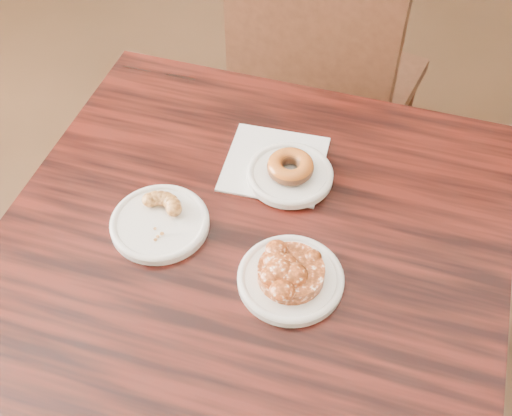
# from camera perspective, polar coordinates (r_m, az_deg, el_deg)

# --- Properties ---
(floor) EXTENTS (5.00, 5.00, 0.00)m
(floor) POSITION_cam_1_polar(r_m,az_deg,el_deg) (1.80, 8.76, -12.42)
(floor) COLOR black
(floor) RESTS_ON ground
(cafe_table) EXTENTS (0.96, 0.96, 0.75)m
(cafe_table) POSITION_cam_1_polar(r_m,az_deg,el_deg) (1.35, -0.47, -12.67)
(cafe_table) COLOR black
(cafe_table) RESTS_ON floor
(chair_far) EXTENTS (0.60, 0.60, 0.90)m
(chair_far) POSITION_cam_1_polar(r_m,az_deg,el_deg) (1.81, 6.70, 10.77)
(chair_far) COLOR black
(chair_far) RESTS_ON floor
(napkin) EXTENTS (0.19, 0.19, 0.00)m
(napkin) POSITION_cam_1_polar(r_m,az_deg,el_deg) (1.15, 1.66, 3.96)
(napkin) COLOR white
(napkin) RESTS_ON cafe_table
(plate_donut) EXTENTS (0.15, 0.15, 0.01)m
(plate_donut) POSITION_cam_1_polar(r_m,az_deg,el_deg) (1.12, 3.03, 2.96)
(plate_donut) COLOR white
(plate_donut) RESTS_ON napkin
(plate_cruller) EXTENTS (0.16, 0.16, 0.01)m
(plate_cruller) POSITION_cam_1_polar(r_m,az_deg,el_deg) (1.06, -8.54, -1.36)
(plate_cruller) COLOR white
(plate_cruller) RESTS_ON cafe_table
(plate_fritter) EXTENTS (0.16, 0.16, 0.01)m
(plate_fritter) POSITION_cam_1_polar(r_m,az_deg,el_deg) (0.99, 3.08, -6.34)
(plate_fritter) COLOR white
(plate_fritter) RESTS_ON cafe_table
(glazed_donut) EXTENTS (0.08, 0.08, 0.03)m
(glazed_donut) POSITION_cam_1_polar(r_m,az_deg,el_deg) (1.10, 3.08, 3.68)
(glazed_donut) COLOR #9C5416
(glazed_donut) RESTS_ON plate_donut
(apple_fritter) EXTENTS (0.14, 0.14, 0.03)m
(apple_fritter) POSITION_cam_1_polar(r_m,az_deg,el_deg) (0.97, 3.14, -5.58)
(apple_fritter) COLOR #461A07
(apple_fritter) RESTS_ON plate_fritter
(cruller_fragment) EXTENTS (0.09, 0.09, 0.02)m
(cruller_fragment) POSITION_cam_1_polar(r_m,az_deg,el_deg) (1.05, -8.65, -0.74)
(cruller_fragment) COLOR brown
(cruller_fragment) RESTS_ON plate_cruller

